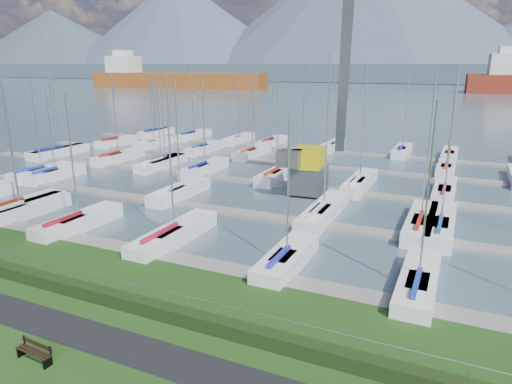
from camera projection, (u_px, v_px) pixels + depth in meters
The scene contains 11 objects.
path at pixel (112, 343), 19.80m from camera, with size 160.00×2.00×0.04m, color black.
water at pixel (444, 87), 250.14m from camera, with size 800.00×540.00×0.20m, color #465B67.
hedge at pixel (149, 308), 21.98m from camera, with size 80.00×0.70×0.70m, color black.
fence at pixel (153, 288), 22.10m from camera, with size 0.04×0.04×80.00m, color #95979D.
foothill at pixel (451, 73), 309.70m from camera, with size 900.00×80.00×12.00m, color #425360.
mountains at pixel (470, 19), 361.09m from camera, with size 1190.00×360.00×115.00m.
docks at pixel (315, 189), 45.25m from camera, with size 90.00×41.60×0.25m.
bench_left at pixel (35, 352), 18.52m from camera, with size 1.82×0.53×0.85m.
crane at pixel (319, 134), 42.92m from camera, with size 6.05×13.23×22.35m.
cargo_ship_west at pixel (171, 80), 240.62m from camera, with size 93.96×30.81×21.50m.
sailboat_fleet at pixel (285, 128), 47.33m from camera, with size 76.00×49.83×12.91m.
Camera 1 is at (12.88, -16.12, 11.67)m, focal length 32.00 mm.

